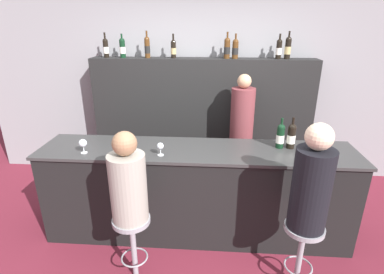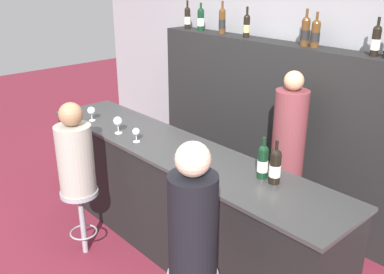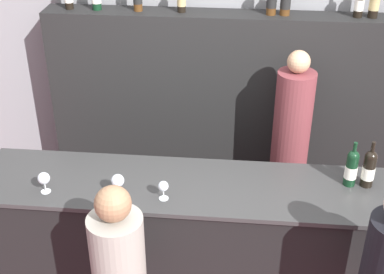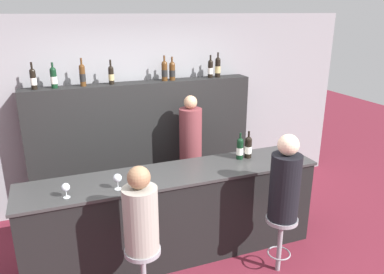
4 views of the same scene
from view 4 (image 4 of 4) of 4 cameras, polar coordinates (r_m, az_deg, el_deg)
The scene contains 22 objects.
ground_plane at distance 4.26m, azimuth -1.14°, elevation -19.52°, with size 16.00×16.00×0.00m, color maroon.
wall_back at distance 5.26m, azimuth -8.04°, elevation 3.81°, with size 6.40×0.05×2.60m.
bar_counter at distance 4.21m, azimuth -2.63°, elevation -11.71°, with size 3.19×0.64×1.01m.
back_bar_cabinet at distance 5.18m, azimuth -7.25°, elevation -1.31°, with size 3.00×0.28×1.75m.
wine_bottle_counter_0 at distance 4.33m, azimuth 7.31°, elevation -1.72°, with size 0.08×0.08×0.31m.
wine_bottle_counter_1 at distance 4.38m, azimuth 8.57°, elevation -1.51°, with size 0.08×0.08×0.32m.
wine_bottle_backbar_0 at distance 4.80m, azimuth -23.04°, elevation 8.19°, with size 0.07×0.07×0.32m.
wine_bottle_backbar_1 at distance 4.80m, azimuth -20.34°, elevation 8.51°, with size 0.08×0.08×0.30m.
wine_bottle_backbar_2 at distance 4.81m, azimuth -16.36°, elevation 9.07°, with size 0.07×0.07×0.34m.
wine_bottle_backbar_3 at distance 4.85m, azimuth -12.22°, elevation 9.26°, with size 0.07×0.07×0.31m.
wine_bottle_backbar_4 at distance 5.01m, azimuth -4.22°, elevation 10.06°, with size 0.08×0.08×0.33m.
wine_bottle_backbar_5 at distance 5.04m, azimuth -3.04°, elevation 10.04°, with size 0.08×0.08×0.31m.
wine_bottle_backbar_6 at distance 5.24m, azimuth 2.82°, elevation 10.38°, with size 0.07×0.07×0.31m.
wine_bottle_backbar_7 at distance 5.28m, azimuth 3.95°, elevation 10.58°, with size 0.08×0.08×0.34m.
wine_glass_0 at distance 3.62m, azimuth -18.70°, elevation -7.32°, with size 0.08×0.08×0.14m.
wine_glass_1 at distance 3.65m, azimuth -11.30°, elevation -6.20°, with size 0.08×0.08×0.16m.
wine_glass_2 at distance 3.71m, azimuth -6.94°, elevation -5.93°, with size 0.07×0.07×0.13m.
bar_stool_left at distance 3.57m, azimuth -7.47°, elevation -18.48°, with size 0.33×0.33×0.63m.
guest_seated_left at distance 3.30m, azimuth -7.83°, elevation -11.62°, with size 0.30×0.30×0.79m.
bar_stool_right at distance 4.08m, azimuth 13.39°, elevation -13.66°, with size 0.33×0.33×0.63m.
guest_seated_right at distance 3.82m, azimuth 14.00°, elevation -6.69°, with size 0.30×0.30×0.89m.
bartender at distance 4.99m, azimuth -0.22°, elevation -3.41°, with size 0.29×0.29×1.62m.
Camera 4 is at (-1.13, -3.15, 2.63)m, focal length 35.00 mm.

